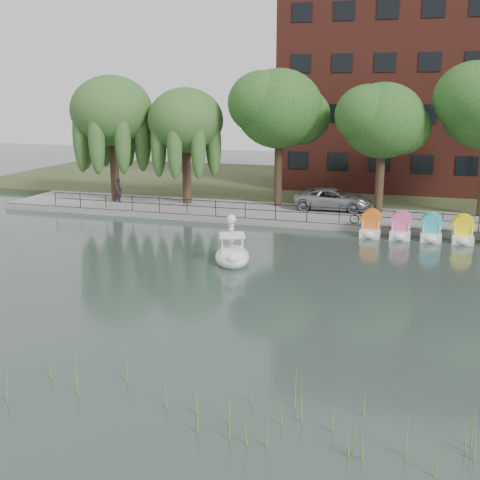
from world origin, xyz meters
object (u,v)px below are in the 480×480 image
at_px(bicycle, 364,216).
at_px(swan_boat, 232,253).
at_px(pedestrian, 119,189).
at_px(minivan, 333,198).

relative_size(bicycle, swan_boat, 0.55).
relative_size(pedestrian, swan_boat, 0.64).
xyz_separation_m(minivan, bicycle, (2.49, -3.96, -0.33)).
height_order(pedestrian, swan_boat, pedestrian).
bearing_deg(bicycle, pedestrian, 77.10).
bearing_deg(pedestrian, minivan, -131.80).
distance_m(minivan, pedestrian, 15.42).
height_order(bicycle, pedestrian, pedestrian).
bearing_deg(bicycle, swan_boat, 143.43).
height_order(minivan, pedestrian, pedestrian).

